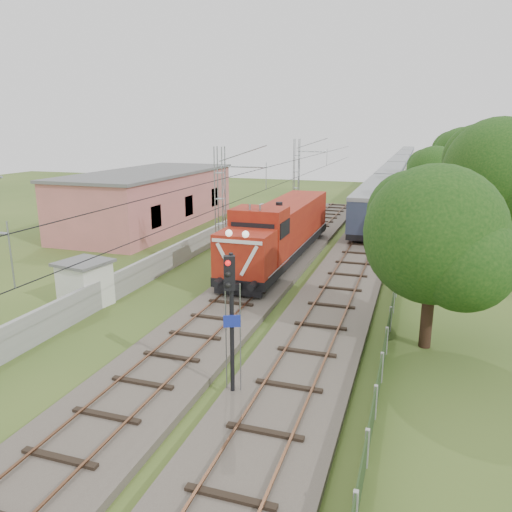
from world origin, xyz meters
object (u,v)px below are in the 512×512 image
(coach_rake, at_px, (399,167))
(relay_hut, at_px, (85,283))
(signal_post, at_px, (231,302))
(locomotive, at_px, (281,230))

(coach_rake, distance_m, relay_hut, 71.76)
(signal_post, bearing_deg, locomotive, 100.19)
(relay_hut, bearing_deg, signal_post, -30.88)
(relay_hut, bearing_deg, locomotive, 57.22)
(locomotive, relative_size, signal_post, 3.37)
(coach_rake, bearing_deg, locomotive, -94.83)
(locomotive, height_order, signal_post, signal_post)
(coach_rake, xyz_separation_m, relay_hut, (-12.40, -70.67, -1.17))
(coach_rake, relative_size, relay_hut, 39.25)
(coach_rake, height_order, relay_hut, coach_rake)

